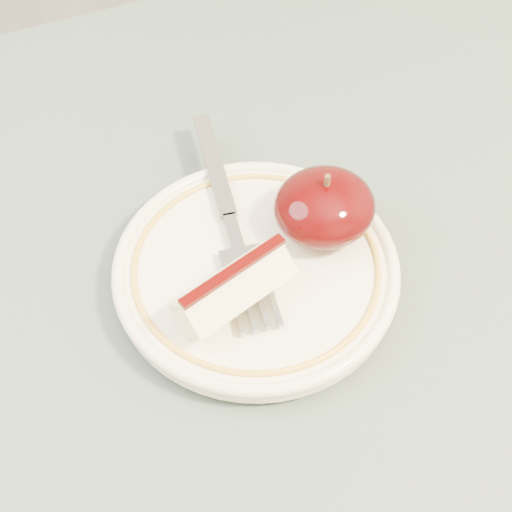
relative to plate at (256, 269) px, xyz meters
name	(u,v)px	position (x,y,z in m)	size (l,w,h in m)	color
plate	(256,269)	(0.00, 0.00, 0.00)	(0.19, 0.19, 0.02)	#F3ECCC
apple_half	(324,207)	(0.05, 0.01, 0.03)	(0.07, 0.06, 0.05)	black
apple_wedge	(234,288)	(-0.02, -0.02, 0.02)	(0.08, 0.05, 0.04)	beige
fork	(229,217)	(0.00, 0.04, 0.01)	(0.05, 0.19, 0.00)	gray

